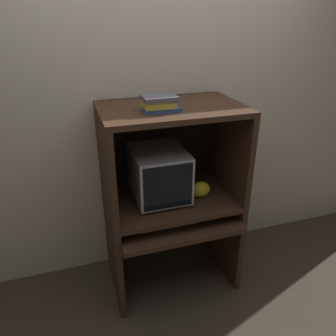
# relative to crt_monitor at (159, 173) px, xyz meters

# --- Properties ---
(ground_plane) EXTENTS (12.00, 12.00, 0.00)m
(ground_plane) POSITION_rel_crt_monitor_xyz_m (0.08, -0.35, -0.94)
(ground_plane) COLOR #3D3328
(wall_back) EXTENTS (6.00, 0.06, 2.60)m
(wall_back) POSITION_rel_crt_monitor_xyz_m (0.08, 0.33, 0.36)
(wall_back) COLOR beige
(wall_back) RESTS_ON ground_plane
(desk_base) EXTENTS (0.94, 0.69, 0.63)m
(desk_base) POSITION_rel_crt_monitor_xyz_m (0.08, -0.09, -0.53)
(desk_base) COLOR #382316
(desk_base) RESTS_ON ground_plane
(desk_monitor_shelf) EXTENTS (0.94, 0.61, 0.12)m
(desk_monitor_shelf) POSITION_rel_crt_monitor_xyz_m (0.08, -0.04, -0.22)
(desk_monitor_shelf) COLOR #382316
(desk_monitor_shelf) RESTS_ON desk_base
(hutch_upper) EXTENTS (0.94, 0.61, 0.68)m
(hutch_upper) POSITION_rel_crt_monitor_xyz_m (0.08, -0.01, 0.25)
(hutch_upper) COLOR #382316
(hutch_upper) RESTS_ON desk_monitor_shelf
(crt_monitor) EXTENTS (0.37, 0.46, 0.37)m
(crt_monitor) POSITION_rel_crt_monitor_xyz_m (0.00, 0.00, 0.00)
(crt_monitor) COLOR #B2B2B7
(crt_monitor) RESTS_ON desk_monitor_shelf
(keyboard) EXTENTS (0.40, 0.13, 0.03)m
(keyboard) POSITION_rel_crt_monitor_xyz_m (0.00, -0.18, -0.29)
(keyboard) COLOR beige
(keyboard) RESTS_ON desk_base
(mouse) EXTENTS (0.06, 0.04, 0.03)m
(mouse) POSITION_rel_crt_monitor_xyz_m (0.26, -0.17, -0.29)
(mouse) COLOR #B7B7B7
(mouse) RESTS_ON desk_base
(snack_bag) EXTENTS (0.14, 0.11, 0.12)m
(snack_bag) POSITION_rel_crt_monitor_xyz_m (0.29, -0.09, -0.13)
(snack_bag) COLOR gold
(snack_bag) RESTS_ON desk_monitor_shelf
(book_stack) EXTENTS (0.23, 0.16, 0.10)m
(book_stack) POSITION_rel_crt_monitor_xyz_m (-0.03, -0.13, 0.54)
(book_stack) COLOR navy
(book_stack) RESTS_ON hutch_upper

